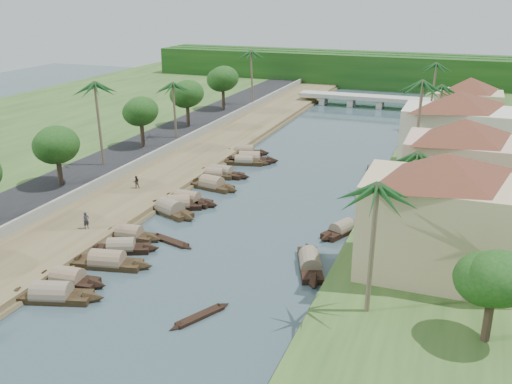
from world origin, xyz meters
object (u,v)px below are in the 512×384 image
(bridge, at_px, (366,99))
(person_near, at_px, (86,220))
(building_near, at_px, (439,214))
(sampan_0, at_px, (52,295))
(sampan_1, at_px, (68,280))

(bridge, height_order, person_near, person_near)
(building_near, distance_m, sampan_0, 31.40)
(bridge, relative_size, person_near, 16.18)
(bridge, xyz_separation_m, sampan_0, (-8.94, -87.04, -1.30))
(sampan_0, relative_size, sampan_1, 1.20)
(sampan_0, bearing_deg, building_near, 8.44)
(sampan_0, bearing_deg, bridge, 67.55)
(bridge, xyz_separation_m, sampan_1, (-9.39, -84.47, -1.31))
(sampan_1, height_order, person_near, person_near)
(sampan_0, relative_size, person_near, 5.15)
(bridge, relative_size, building_near, 1.89)
(person_near, bearing_deg, bridge, 15.22)
(sampan_0, height_order, sampan_1, sampan_0)
(building_near, bearing_deg, sampan_0, -154.98)
(building_near, xyz_separation_m, person_near, (-32.89, -1.68, -4.72))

